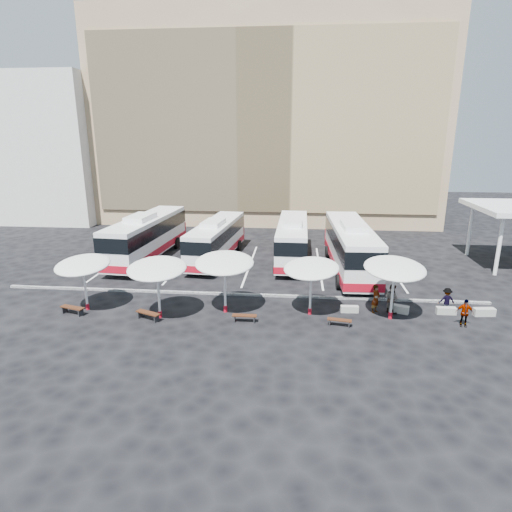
# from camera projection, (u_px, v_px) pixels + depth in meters

# --- Properties ---
(ground) EXTENTS (120.00, 120.00, 0.00)m
(ground) POSITION_uv_depth(u_px,v_px,m) (238.00, 298.00, 29.65)
(ground) COLOR black
(ground) RESTS_ON ground
(sandstone_building) EXTENTS (42.00, 18.25, 29.60)m
(sandstone_building) POSITION_uv_depth(u_px,v_px,m) (269.00, 121.00, 56.68)
(sandstone_building) COLOR #A3835F
(sandstone_building) RESTS_ON ground
(apartment_block) EXTENTS (14.00, 14.00, 18.00)m
(apartment_block) POSITION_uv_depth(u_px,v_px,m) (56.00, 149.00, 56.54)
(apartment_block) COLOR silver
(apartment_block) RESTS_ON ground
(curb_divider) EXTENTS (34.00, 0.25, 0.15)m
(curb_divider) POSITION_uv_depth(u_px,v_px,m) (239.00, 294.00, 30.11)
(curb_divider) COLOR black
(curb_divider) RESTS_ON ground
(bay_lines) EXTENTS (24.15, 12.00, 0.01)m
(bay_lines) POSITION_uv_depth(u_px,v_px,m) (250.00, 264.00, 37.31)
(bay_lines) COLOR white
(bay_lines) RESTS_ON ground
(bus_0) EXTENTS (3.80, 13.37, 4.19)m
(bus_0) POSITION_uv_depth(u_px,v_px,m) (147.00, 235.00, 38.67)
(bus_0) COLOR white
(bus_0) RESTS_ON ground
(bus_1) EXTENTS (3.56, 11.98, 3.75)m
(bus_1) POSITION_uv_depth(u_px,v_px,m) (217.00, 239.00, 38.35)
(bus_1) COLOR white
(bus_1) RESTS_ON ground
(bus_2) EXTENTS (2.94, 12.13, 3.84)m
(bus_2) POSITION_uv_depth(u_px,v_px,m) (292.00, 239.00, 38.15)
(bus_2) COLOR white
(bus_2) RESTS_ON ground
(bus_3) EXTENTS (3.47, 13.52, 4.26)m
(bus_3) POSITION_uv_depth(u_px,v_px,m) (350.00, 246.00, 34.89)
(bus_3) COLOR white
(bus_3) RESTS_ON ground
(sunshade_0) EXTENTS (3.67, 3.71, 3.54)m
(sunshade_0) POSITION_uv_depth(u_px,v_px,m) (83.00, 265.00, 26.86)
(sunshade_0) COLOR white
(sunshade_0) RESTS_ON ground
(sunshade_1) EXTENTS (3.92, 3.96, 3.73)m
(sunshade_1) POSITION_uv_depth(u_px,v_px,m) (157.00, 269.00, 25.63)
(sunshade_1) COLOR white
(sunshade_1) RESTS_ON ground
(sunshade_2) EXTENTS (4.04, 4.08, 3.85)m
(sunshade_2) POSITION_uv_depth(u_px,v_px,m) (224.00, 263.00, 26.42)
(sunshade_2) COLOR white
(sunshade_2) RESTS_ON ground
(sunshade_3) EXTENTS (4.49, 4.51, 3.57)m
(sunshade_3) POSITION_uv_depth(u_px,v_px,m) (311.00, 269.00, 26.13)
(sunshade_3) COLOR white
(sunshade_3) RESTS_ON ground
(sunshade_4) EXTENTS (4.06, 4.10, 3.81)m
(sunshade_4) POSITION_uv_depth(u_px,v_px,m) (395.00, 269.00, 25.43)
(sunshade_4) COLOR white
(sunshade_4) RESTS_ON ground
(wood_bench_0) EXTENTS (1.68, 0.86, 0.50)m
(wood_bench_0) POSITION_uv_depth(u_px,v_px,m) (72.00, 309.00, 26.85)
(wood_bench_0) COLOR black
(wood_bench_0) RESTS_ON ground
(wood_bench_1) EXTENTS (1.68, 1.06, 0.50)m
(wood_bench_1) POSITION_uv_depth(u_px,v_px,m) (148.00, 314.00, 26.04)
(wood_bench_1) COLOR black
(wood_bench_1) RESTS_ON ground
(wood_bench_2) EXTENTS (1.49, 0.41, 0.46)m
(wood_bench_2) POSITION_uv_depth(u_px,v_px,m) (244.00, 317.00, 25.76)
(wood_bench_2) COLOR black
(wood_bench_2) RESTS_ON ground
(wood_bench_3) EXTENTS (1.47, 0.62, 0.44)m
(wood_bench_3) POSITION_uv_depth(u_px,v_px,m) (339.00, 321.00, 25.20)
(wood_bench_3) COLOR black
(wood_bench_3) RESTS_ON ground
(conc_bench_0) EXTENTS (1.13, 0.43, 0.42)m
(conc_bench_0) POSITION_uv_depth(u_px,v_px,m) (349.00, 309.00, 27.23)
(conc_bench_0) COLOR gray
(conc_bench_0) RESTS_ON ground
(conc_bench_1) EXTENTS (1.36, 0.88, 0.49)m
(conc_bench_1) POSITION_uv_depth(u_px,v_px,m) (398.00, 309.00, 27.18)
(conc_bench_1) COLOR gray
(conc_bench_1) RESTS_ON ground
(conc_bench_2) EXTENTS (1.20, 0.40, 0.45)m
(conc_bench_2) POSITION_uv_depth(u_px,v_px,m) (446.00, 311.00, 26.94)
(conc_bench_2) COLOR gray
(conc_bench_2) RESTS_ON ground
(conc_bench_3) EXTENTS (1.33, 0.57, 0.49)m
(conc_bench_3) POSITION_uv_depth(u_px,v_px,m) (484.00, 312.00, 26.70)
(conc_bench_3) COLOR gray
(conc_bench_3) RESTS_ON ground
(passenger_0) EXTENTS (0.76, 0.79, 1.82)m
(passenger_0) POSITION_uv_depth(u_px,v_px,m) (376.00, 299.00, 27.02)
(passenger_0) COLOR black
(passenger_0) RESTS_ON ground
(passenger_1) EXTENTS (1.14, 1.16, 1.88)m
(passenger_1) POSITION_uv_depth(u_px,v_px,m) (392.00, 298.00, 27.01)
(passenger_1) COLOR black
(passenger_1) RESTS_ON ground
(passenger_2) EXTENTS (1.04, 0.56, 1.69)m
(passenger_2) POSITION_uv_depth(u_px,v_px,m) (465.00, 313.00, 25.07)
(passenger_2) COLOR black
(passenger_2) RESTS_ON ground
(passenger_3) EXTENTS (1.08, 0.69, 1.59)m
(passenger_3) POSITION_uv_depth(u_px,v_px,m) (447.00, 300.00, 27.16)
(passenger_3) COLOR black
(passenger_3) RESTS_ON ground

